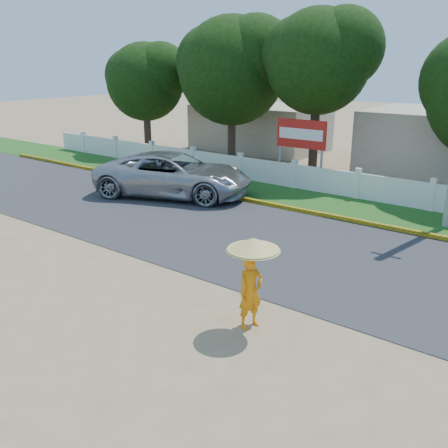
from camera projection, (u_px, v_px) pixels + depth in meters
name	position (u px, v px, depth m)	size (l,w,h in m)	color
ground	(176.00, 293.00, 12.50)	(120.00, 120.00, 0.00)	#9E8460
road	(271.00, 243.00, 15.90)	(60.00, 7.00, 0.02)	#38383A
grass_verge	(341.00, 206.00, 19.86)	(60.00, 3.50, 0.03)	#2D601E
curb	(322.00, 214.00, 18.56)	(40.00, 0.18, 0.16)	yellow
fence	(357.00, 186.00, 20.79)	(40.00, 0.10, 1.10)	silver
building_far	(260.00, 127.00, 32.17)	(8.00, 5.00, 2.80)	#B7AD99
vehicle	(174.00, 175.00, 21.19)	(3.04, 6.58, 1.83)	#9FA3A7
monk_with_parasol	(252.00, 270.00, 10.52)	(1.14, 1.14, 2.07)	orange
billboard	(301.00, 137.00, 23.04)	(2.50, 0.13, 2.95)	gray
tree_row	(418.00, 74.00, 21.34)	(34.98, 7.13, 8.64)	#473828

